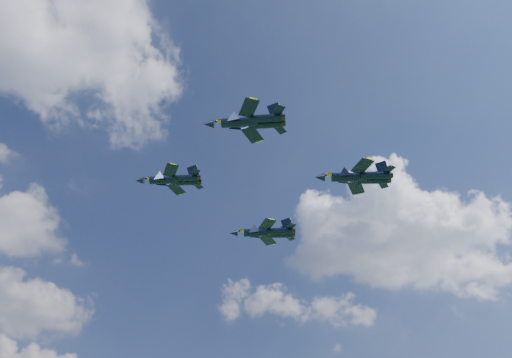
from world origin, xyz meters
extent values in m
cylinder|color=black|center=(-15.02, 12.64, 65.00)|extent=(7.79, 6.26, 1.68)
cone|color=black|center=(-19.41, 15.80, 65.00)|extent=(2.89, 2.70, 1.58)
ellipsoid|color=brown|center=(-17.52, 14.43, 65.51)|extent=(2.70, 2.30, 0.76)
cube|color=black|center=(-15.47, 8.83, 65.00)|extent=(3.37, 4.74, 0.17)
cube|color=black|center=(-11.55, 14.27, 65.00)|extent=(4.92, 4.34, 0.17)
cube|color=black|center=(-10.91, 6.70, 65.00)|extent=(1.69, 2.40, 0.13)
cube|color=black|center=(-8.08, 10.63, 65.00)|extent=(2.62, 2.24, 0.13)
cube|color=black|center=(-10.70, 8.27, 66.31)|extent=(2.60, 1.62, 2.81)
cube|color=black|center=(-9.51, 9.93, 66.31)|extent=(1.93, 2.14, 2.81)
cylinder|color=black|center=(-11.35, -11.52, 65.00)|extent=(8.15, 6.96, 1.79)
cone|color=black|center=(-15.88, -7.95, 65.00)|extent=(3.08, 2.93, 1.69)
ellipsoid|color=brown|center=(-13.93, -9.49, 65.55)|extent=(2.84, 2.53, 0.82)
cube|color=black|center=(-12.00, -15.57, 65.00)|extent=(3.77, 5.12, 0.18)
cube|color=black|center=(-7.56, -9.94, 65.00)|extent=(5.26, 4.52, 0.18)
cube|color=black|center=(-7.24, -18.06, 65.00)|extent=(1.90, 2.62, 0.14)
cube|color=black|center=(-4.03, -13.99, 65.00)|extent=(2.79, 2.33, 0.14)
cube|color=black|center=(-6.94, -16.39, 66.40)|extent=(2.72, 1.74, 3.00)
cube|color=black|center=(-5.58, -14.67, 66.40)|extent=(1.97, 2.37, 3.00)
cylinder|color=black|center=(13.52, 19.49, 64.43)|extent=(9.01, 7.18, 1.93)
cone|color=black|center=(8.44, 23.10, 64.43)|extent=(3.34, 3.11, 1.83)
ellipsoid|color=brown|center=(10.63, 21.54, 65.02)|extent=(3.12, 2.64, 0.88)
cube|color=black|center=(13.03, 15.09, 64.43)|extent=(3.86, 5.46, 0.19)
cube|color=black|center=(17.51, 21.40, 64.43)|extent=(5.67, 5.02, 0.19)
cube|color=black|center=(18.30, 12.67, 64.43)|extent=(1.93, 2.77, 0.15)
cube|color=black|center=(21.54, 17.22, 64.43)|extent=(3.03, 2.60, 0.15)
cube|color=black|center=(18.53, 14.48, 65.94)|extent=(3.00, 1.86, 3.24)
cube|color=black|center=(19.90, 16.41, 65.94)|extent=(2.24, 2.45, 3.24)
cylinder|color=black|center=(16.84, -9.74, 64.95)|extent=(9.09, 6.94, 1.93)
cone|color=black|center=(11.67, -6.30, 64.95)|extent=(3.33, 3.06, 1.82)
ellipsoid|color=brown|center=(13.90, -7.78, 65.54)|extent=(3.13, 2.57, 0.88)
cube|color=black|center=(16.49, -14.13, 64.95)|extent=(3.72, 5.38, 0.19)
cube|color=black|center=(20.76, -7.71, 64.95)|extent=(5.64, 5.08, 0.19)
cube|color=black|center=(21.81, -16.38, 64.95)|extent=(1.85, 2.71, 0.15)
cube|color=black|center=(24.89, -11.75, 64.95)|extent=(3.02, 2.63, 0.15)
cube|color=black|center=(21.98, -14.57, 66.45)|extent=(3.02, 1.84, 3.22)
cube|color=black|center=(23.29, -12.61, 66.45)|extent=(2.30, 2.38, 3.22)
camera|label=1|loc=(-46.29, -69.66, 3.50)|focal=35.00mm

